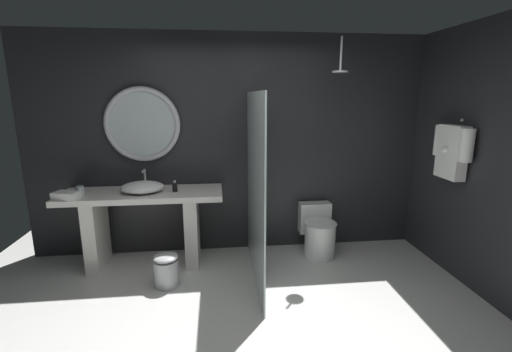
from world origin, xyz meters
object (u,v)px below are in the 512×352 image
object	(u,v)px
vessel_sink	(142,187)
round_wall_mirror	(142,124)
hanging_bathrobe	(452,149)
rain_shower_head	(340,67)
waste_bin	(166,269)
toilet	(318,232)
folded_hand_towel	(66,195)
tumbler_cup	(80,191)
soap_dispenser	(175,187)

from	to	relation	value
vessel_sink	round_wall_mirror	size ratio (longest dim) A/B	0.54
hanging_bathrobe	rain_shower_head	bearing A→B (deg)	157.21
round_wall_mirror	waste_bin	bearing A→B (deg)	-69.85
round_wall_mirror	toilet	xyz separation A→B (m)	(2.03, -0.24, -1.30)
vessel_sink	folded_hand_towel	distance (m)	0.75
tumbler_cup	rain_shower_head	bearing A→B (deg)	-0.74
hanging_bathrobe	waste_bin	xyz separation A→B (m)	(-2.94, 0.02, -1.19)
tumbler_cup	soap_dispenser	bearing A→B (deg)	1.16
soap_dispenser	rain_shower_head	distance (m)	2.21
vessel_sink	tumbler_cup	size ratio (longest dim) A/B	4.78
soap_dispenser	toilet	world-z (taller)	soap_dispenser
round_wall_mirror	vessel_sink	bearing A→B (deg)	-87.56
soap_dispenser	folded_hand_towel	bearing A→B (deg)	-171.63
waste_bin	tumbler_cup	bearing A→B (deg)	153.01
round_wall_mirror	hanging_bathrobe	size ratio (longest dim) A/B	1.37
soap_dispenser	waste_bin	distance (m)	0.89
waste_bin	round_wall_mirror	bearing A→B (deg)	110.15
round_wall_mirror	hanging_bathrobe	world-z (taller)	round_wall_mirror
vessel_sink	rain_shower_head	distance (m)	2.50
vessel_sink	waste_bin	world-z (taller)	vessel_sink
round_wall_mirror	toilet	bearing A→B (deg)	-6.86
vessel_sink	waste_bin	bearing A→B (deg)	-60.41
tumbler_cup	soap_dispenser	xyz separation A→B (m)	(0.99, 0.02, 0.01)
folded_hand_towel	round_wall_mirror	bearing A→B (deg)	32.96
tumbler_cup	hanging_bathrobe	xyz separation A→B (m)	(3.87, -0.49, 0.46)
round_wall_mirror	waste_bin	world-z (taller)	round_wall_mirror
tumbler_cup	hanging_bathrobe	distance (m)	3.92
soap_dispenser	waste_bin	xyz separation A→B (m)	(-0.07, -0.49, -0.74)
tumbler_cup	waste_bin	xyz separation A→B (m)	(0.92, -0.47, -0.73)
round_wall_mirror	rain_shower_head	xyz separation A→B (m)	(2.16, -0.36, 0.62)
vessel_sink	folded_hand_towel	size ratio (longest dim) A/B	1.88
round_wall_mirror	toilet	world-z (taller)	round_wall_mirror
soap_dispenser	waste_bin	world-z (taller)	soap_dispenser
rain_shower_head	vessel_sink	bearing A→B (deg)	178.46
hanging_bathrobe	folded_hand_towel	bearing A→B (deg)	174.98
tumbler_cup	toilet	xyz separation A→B (m)	(2.67, 0.08, -0.63)
hanging_bathrobe	toilet	distance (m)	1.72
round_wall_mirror	toilet	distance (m)	2.43
rain_shower_head	waste_bin	bearing A→B (deg)	-166.91
hanging_bathrobe	soap_dispenser	bearing A→B (deg)	170.01
vessel_sink	toilet	distance (m)	2.12
rain_shower_head	toilet	xyz separation A→B (m)	(-0.13, 0.12, -1.92)
tumbler_cup	toilet	bearing A→B (deg)	1.77
soap_dispenser	vessel_sink	bearing A→B (deg)	179.67
vessel_sink	hanging_bathrobe	world-z (taller)	hanging_bathrobe
round_wall_mirror	folded_hand_towel	bearing A→B (deg)	-147.04
rain_shower_head	hanging_bathrobe	xyz separation A→B (m)	(1.07, -0.45, -0.83)
toilet	waste_bin	xyz separation A→B (m)	(-1.74, -0.55, -0.10)
vessel_sink	soap_dispenser	bearing A→B (deg)	-0.33
round_wall_mirror	rain_shower_head	size ratio (longest dim) A/B	2.30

